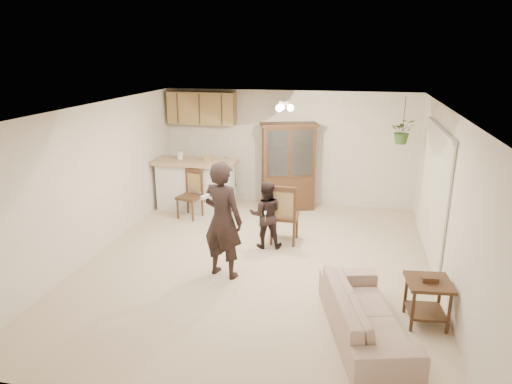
% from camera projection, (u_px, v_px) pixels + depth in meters
% --- Properties ---
extents(floor, '(6.50, 6.50, 0.00)m').
position_uv_depth(floor, '(257.00, 264.00, 7.39)').
color(floor, beige).
rests_on(floor, ground).
extents(ceiling, '(5.50, 6.50, 0.02)m').
position_uv_depth(ceiling, '(257.00, 109.00, 6.64)').
color(ceiling, silver).
rests_on(ceiling, wall_back).
extents(wall_back, '(5.50, 0.02, 2.50)m').
position_uv_depth(wall_back, '(288.00, 148.00, 10.04)').
color(wall_back, beige).
rests_on(wall_back, ground).
extents(wall_front, '(5.50, 0.02, 2.50)m').
position_uv_depth(wall_front, '(180.00, 298.00, 3.98)').
color(wall_front, beige).
rests_on(wall_front, ground).
extents(wall_left, '(0.02, 6.50, 2.50)m').
position_uv_depth(wall_left, '(96.00, 180.00, 7.57)').
color(wall_left, beige).
rests_on(wall_left, ground).
extents(wall_right, '(0.02, 6.50, 2.50)m').
position_uv_depth(wall_right, '(447.00, 203.00, 6.46)').
color(wall_right, beige).
rests_on(wall_right, ground).
extents(breakfast_bar, '(1.60, 0.55, 1.00)m').
position_uv_depth(breakfast_bar, '(196.00, 187.00, 9.80)').
color(breakfast_bar, silver).
rests_on(breakfast_bar, floor).
extents(bar_top, '(1.75, 0.70, 0.08)m').
position_uv_depth(bar_top, '(195.00, 162.00, 9.64)').
color(bar_top, '#A08760').
rests_on(bar_top, breakfast_bar).
extents(upper_cabinets, '(1.50, 0.34, 0.70)m').
position_uv_depth(upper_cabinets, '(202.00, 108.00, 10.01)').
color(upper_cabinets, olive).
rests_on(upper_cabinets, wall_back).
extents(vertical_blinds, '(0.06, 2.30, 2.10)m').
position_uv_depth(vertical_blinds, '(433.00, 194.00, 7.35)').
color(vertical_blinds, beige).
rests_on(vertical_blinds, wall_right).
extents(ceiling_fixture, '(0.36, 0.36, 0.20)m').
position_uv_depth(ceiling_fixture, '(284.00, 106.00, 7.75)').
color(ceiling_fixture, '#FFE6BF').
rests_on(ceiling_fixture, ceiling).
extents(hanging_plant, '(0.43, 0.37, 0.48)m').
position_uv_depth(hanging_plant, '(403.00, 131.00, 8.61)').
color(hanging_plant, '#2C5522').
rests_on(hanging_plant, ceiling).
extents(plant_cord, '(0.01, 0.01, 0.65)m').
position_uv_depth(plant_cord, '(404.00, 114.00, 8.51)').
color(plant_cord, black).
rests_on(plant_cord, ceiling).
extents(sofa, '(1.19, 2.00, 0.73)m').
position_uv_depth(sofa, '(366.00, 308.00, 5.46)').
color(sofa, beige).
rests_on(sofa, floor).
extents(adult, '(0.75, 0.60, 1.80)m').
position_uv_depth(adult, '(222.00, 220.00, 6.78)').
color(adult, black).
rests_on(adult, floor).
extents(child, '(0.73, 0.61, 1.35)m').
position_uv_depth(child, '(266.00, 210.00, 7.86)').
color(child, black).
rests_on(child, floor).
extents(china_hutch, '(1.27, 0.80, 1.87)m').
position_uv_depth(china_hutch, '(288.00, 167.00, 9.73)').
color(china_hutch, '#382614').
rests_on(china_hutch, floor).
extents(side_table, '(0.58, 0.58, 0.65)m').
position_uv_depth(side_table, '(427.00, 301.00, 5.72)').
color(side_table, '#382614').
rests_on(side_table, floor).
extents(chair_bar, '(0.53, 0.53, 0.99)m').
position_uv_depth(chair_bar, '(190.00, 204.00, 9.38)').
color(chair_bar, '#382614').
rests_on(chair_bar, floor).
extents(chair_hutch_left, '(0.62, 0.62, 1.00)m').
position_uv_depth(chair_hutch_left, '(223.00, 191.00, 10.29)').
color(chair_hutch_left, '#382614').
rests_on(chair_hutch_left, floor).
extents(chair_hutch_right, '(0.49, 0.49, 1.09)m').
position_uv_depth(chair_hutch_right, '(284.00, 225.00, 8.18)').
color(chair_hutch_right, '#382614').
rests_on(chair_hutch_right, floor).
extents(controller_adult, '(0.09, 0.16, 0.05)m').
position_uv_depth(controller_adult, '(205.00, 197.00, 6.28)').
color(controller_adult, silver).
rests_on(controller_adult, adult).
extents(controller_child, '(0.05, 0.11, 0.03)m').
position_uv_depth(controller_child, '(265.00, 213.00, 7.58)').
color(controller_child, silver).
rests_on(controller_child, child).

